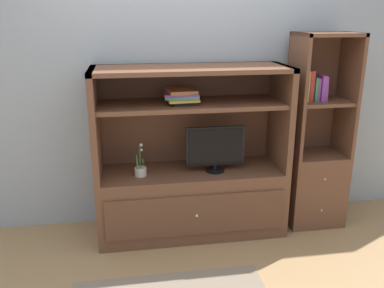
# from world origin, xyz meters

# --- Properties ---
(ground_plane) EXTENTS (8.00, 8.00, 0.00)m
(ground_plane) POSITION_xyz_m (0.00, 0.00, 0.00)
(ground_plane) COLOR tan
(painted_rear_wall) EXTENTS (6.00, 0.10, 2.80)m
(painted_rear_wall) POSITION_xyz_m (0.00, 0.75, 1.40)
(painted_rear_wall) COLOR #9EA8B2
(painted_rear_wall) RESTS_ON ground_plane
(media_console) EXTENTS (1.61, 0.58, 1.46)m
(media_console) POSITION_xyz_m (0.00, 0.41, 0.47)
(media_console) COLOR brown
(media_console) RESTS_ON ground_plane
(tv_monitor) EXTENTS (0.50, 0.17, 0.39)m
(tv_monitor) POSITION_xyz_m (0.20, 0.34, 0.79)
(tv_monitor) COLOR black
(tv_monitor) RESTS_ON media_console
(potted_plant) EXTENTS (0.10, 0.14, 0.28)m
(potted_plant) POSITION_xyz_m (-0.43, 0.34, 0.63)
(potted_plant) COLOR beige
(potted_plant) RESTS_ON media_console
(magazine_stack) EXTENTS (0.29, 0.34, 0.11)m
(magazine_stack) POSITION_xyz_m (-0.08, 0.40, 1.23)
(magazine_stack) COLOR black
(magazine_stack) RESTS_ON media_console
(bookshelf_tall) EXTENTS (0.50, 0.41, 1.72)m
(bookshelf_tall) POSITION_xyz_m (1.14, 0.41, 0.56)
(bookshelf_tall) COLOR brown
(bookshelf_tall) RESTS_ON ground_plane
(upright_book_row) EXTENTS (0.20, 0.18, 0.26)m
(upright_book_row) POSITION_xyz_m (1.05, 0.40, 1.27)
(upright_book_row) COLOR gold
(upright_book_row) RESTS_ON bookshelf_tall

